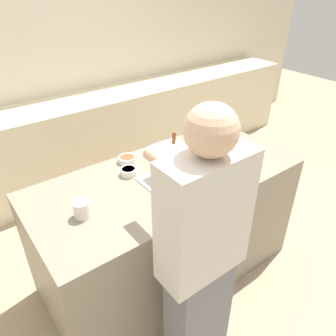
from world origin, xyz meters
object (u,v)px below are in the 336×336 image
Objects in this scene: candy_bowl_far_right at (224,142)px; candy_bowl_behind_tray at (129,171)px; gingerbread_house at (171,161)px; candy_bowl_front_corner at (127,159)px; person at (201,259)px; decorative_tree at (202,131)px; mug at (82,209)px; baking_tray at (171,177)px; candy_bowl_beside_tree at (228,134)px; candy_bowl_center_rear at (204,137)px.

candy_bowl_behind_tray is (-0.82, 0.08, -0.00)m from candy_bowl_far_right.
gingerbread_house is 0.31m from candy_bowl_behind_tray.
person reaches higher than candy_bowl_front_corner.
mug is at bearing -171.51° from decorative_tree.
candy_bowl_beside_tree reaches higher than baking_tray.
gingerbread_house reaches higher than candy_bowl_center_rear.
candy_bowl_beside_tree is 1.33m from person.
gingerbread_house is 0.63m from candy_bowl_far_right.
person reaches higher than baking_tray.
baking_tray is 3.19× the size of candy_bowl_front_corner.
candy_bowl_center_rear is 0.18m from candy_bowl_far_right.
candy_bowl_center_rear is (0.56, 0.29, -0.11)m from gingerbread_house.
baking_tray is 1.38× the size of gingerbread_house.
person is (0.34, -0.62, -0.09)m from mug.
candy_bowl_far_right is at bearing -5.45° from candy_bowl_behind_tray.
decorative_tree reaches higher than candy_bowl_far_right.
candy_bowl_far_right is at bearing -72.95° from candy_bowl_center_rear.
candy_bowl_behind_tray is 0.06× the size of person.
decorative_tree is 0.22× the size of person.
decorative_tree is 2.64× the size of candy_bowl_far_right.
candy_bowl_far_right is at bearing -148.68° from candy_bowl_beside_tree.
decorative_tree is 0.58m from candy_bowl_front_corner.
candy_bowl_beside_tree is 0.06× the size of person.
candy_bowl_center_rear is (0.17, 0.16, -0.16)m from decorative_tree.
candy_bowl_behind_tray is at bearing 136.31° from gingerbread_house.
decorative_tree is 2.85× the size of candy_bowl_center_rear.
candy_bowl_center_rear is at bearing 152.55° from candy_bowl_beside_tree.
baking_tray is 3.02× the size of candy_bowl_far_right.
person is at bearing -133.04° from candy_bowl_center_rear.
candy_bowl_far_right reaches higher than candy_bowl_front_corner.
mug is at bearing -153.10° from candy_bowl_behind_tray.
candy_bowl_behind_tray is (-0.21, 0.20, -0.10)m from gingerbread_house.
candy_bowl_far_right is (0.74, -0.23, 0.01)m from candy_bowl_front_corner.
gingerbread_house is at bearing 64.54° from person.
candy_bowl_front_corner is (-0.13, 0.35, 0.02)m from baking_tray.
baking_tray is 0.45m from decorative_tree.
candy_bowl_front_corner is 1.28× the size of mug.
candy_bowl_beside_tree is 0.95m from candy_bowl_behind_tray.
gingerbread_house is 2.84× the size of candy_bowl_beside_tree.
mug is (-1.26, -0.14, 0.02)m from candy_bowl_far_right.
decorative_tree is 3.44× the size of candy_bowl_beside_tree.
candy_bowl_front_corner is at bearing 162.96° from candy_bowl_far_right.
candy_bowl_behind_tray is (-0.21, 0.20, 0.02)m from baking_tray.
baking_tray is 3.93× the size of candy_bowl_beside_tree.
candy_bowl_center_rear is 1.25× the size of mug.
gingerbread_house is at bearing -168.73° from candy_bowl_far_right.
candy_bowl_behind_tray is at bearing 26.90° from mug.
mug is at bearing -144.25° from candy_bowl_front_corner.
person is at bearing -141.34° from candy_bowl_beside_tree.
candy_bowl_beside_tree is 1.04× the size of mug.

